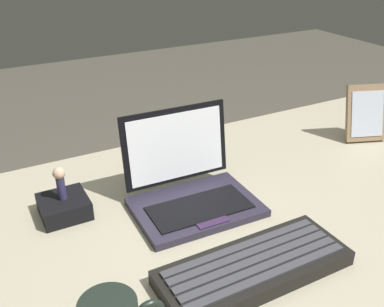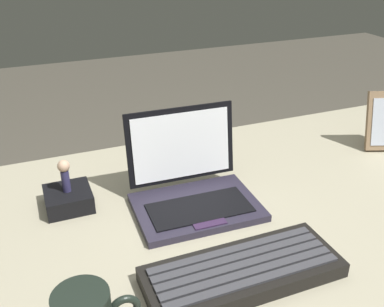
{
  "view_description": "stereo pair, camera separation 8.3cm",
  "coord_description": "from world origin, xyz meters",
  "px_view_note": "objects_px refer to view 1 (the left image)",
  "views": [
    {
      "loc": [
        -0.46,
        -0.64,
        1.24
      ],
      "look_at": [
        -0.11,
        0.01,
        0.86
      ],
      "focal_mm": 41.16,
      "sensor_mm": 36.0,
      "label": 1
    },
    {
      "loc": [
        -0.39,
        -0.68,
        1.24
      ],
      "look_at": [
        -0.11,
        0.01,
        0.86
      ],
      "focal_mm": 41.16,
      "sensor_mm": 36.0,
      "label": 2
    }
  ],
  "objects_px": {
    "photo_frame": "(366,113)",
    "figurine": "(60,180)",
    "laptop_front": "(190,188)",
    "figurine_stand": "(64,207)",
    "external_keyboard": "(254,267)"
  },
  "relations": [
    {
      "from": "photo_frame",
      "to": "figurine_stand",
      "type": "height_order",
      "value": "photo_frame"
    },
    {
      "from": "external_keyboard",
      "to": "figurine_stand",
      "type": "height_order",
      "value": "figurine_stand"
    },
    {
      "from": "laptop_front",
      "to": "figurine",
      "type": "relative_size",
      "value": 3.64
    },
    {
      "from": "photo_frame",
      "to": "figurine",
      "type": "bearing_deg",
      "value": 178.18
    },
    {
      "from": "external_keyboard",
      "to": "photo_frame",
      "type": "relative_size",
      "value": 2.17
    },
    {
      "from": "external_keyboard",
      "to": "figurine",
      "type": "relative_size",
      "value": 4.67
    },
    {
      "from": "figurine_stand",
      "to": "external_keyboard",
      "type": "bearing_deg",
      "value": -53.89
    },
    {
      "from": "figurine_stand",
      "to": "figurine",
      "type": "relative_size",
      "value": 1.33
    },
    {
      "from": "laptop_front",
      "to": "figurine_stand",
      "type": "distance_m",
      "value": 0.26
    },
    {
      "from": "external_keyboard",
      "to": "photo_frame",
      "type": "distance_m",
      "value": 0.65
    },
    {
      "from": "photo_frame",
      "to": "figurine",
      "type": "distance_m",
      "value": 0.81
    },
    {
      "from": "figurine_stand",
      "to": "photo_frame",
      "type": "bearing_deg",
      "value": -1.82
    },
    {
      "from": "laptop_front",
      "to": "figurine",
      "type": "distance_m",
      "value": 0.26
    },
    {
      "from": "photo_frame",
      "to": "laptop_front",
      "type": "bearing_deg",
      "value": -174.05
    },
    {
      "from": "external_keyboard",
      "to": "figurine_stand",
      "type": "distance_m",
      "value": 0.4
    }
  ]
}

